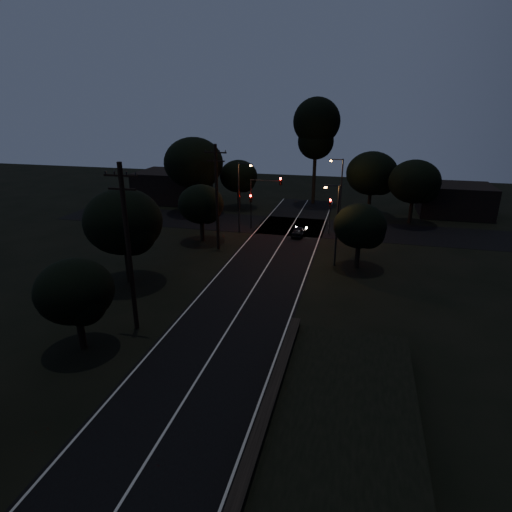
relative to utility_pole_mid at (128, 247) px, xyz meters
The scene contains 21 objects.
road_surface 18.13m from the utility_pole_mid, 69.58° to the left, with size 60.00×70.00×0.03m.
utility_pole_mid is the anchor object (origin of this frame).
utility_pole_far 17.00m from the utility_pole_mid, 90.00° to the left, with size 2.20×0.30×10.50m.
tree_left_b 4.12m from the utility_pole_mid, 120.76° to the right, with size 4.54×4.54×5.77m.
tree_left_c 8.12m from the utility_pole_mid, 121.90° to the left, with size 6.25×6.25×7.90m.
tree_left_d 19.13m from the utility_pole_mid, 97.02° to the left, with size 4.84×4.84×6.14m.
tree_far_nw 35.04m from the utility_pole_mid, 94.61° to the left, with size 5.27×5.27×6.68m.
tree_far_w 31.80m from the utility_pole_mid, 104.06° to the left, with size 7.82×7.82×9.97m.
tree_far_ne 38.05m from the utility_pole_mid, 66.40° to the left, with size 6.58×6.58×8.32m.
tree_far_e 37.75m from the utility_pole_mid, 57.62° to the left, with size 6.14×6.14×7.79m.
tree_right_a 20.65m from the utility_pole_mid, 46.46° to the left, with size 4.66×4.66×5.92m.
tall_pine 40.92m from the utility_pole_mid, 80.07° to the left, with size 6.57×6.57×14.94m.
building_left 39.72m from the utility_pole_mid, 110.73° to the left, with size 10.00×8.00×4.40m, color black.
building_right 46.19m from the utility_pole_mid, 55.62° to the left, with size 9.00×7.00×4.00m, color black.
signal_left 25.19m from the utility_pole_mid, 86.79° to the left, with size 0.28×0.35×4.10m.
signal_right 27.30m from the utility_pole_mid, 67.01° to the left, with size 0.28×0.35×4.10m.
signal_mast 25.22m from the utility_pole_mid, 82.96° to the left, with size 3.70×0.35×6.25m.
streetlight_a 23.04m from the utility_pole_mid, 88.27° to the left, with size 1.66×0.26×8.00m.
streetlight_b 31.15m from the utility_pole_mid, 68.70° to the left, with size 1.66×0.26×8.00m.
streetlight_c 19.15m from the utility_pole_mid, 51.74° to the left, with size 1.46×0.26×7.50m.
car 24.98m from the utility_pole_mid, 72.40° to the left, with size 1.30×3.23×1.10m, color black.
Camera 1 is at (7.89, -7.62, 14.35)m, focal length 30.00 mm.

